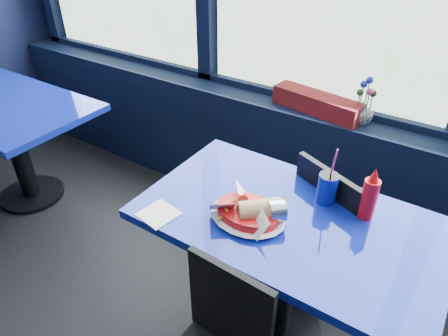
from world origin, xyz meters
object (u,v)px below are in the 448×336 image
Objects in this scene: flower_vase at (363,110)px; soda_cup at (327,188)px; near_table at (286,249)px; chair_near_back at (319,221)px; food_basket at (250,212)px; far_table at (10,127)px; planter_box at (317,103)px; ketchup_bottle at (369,196)px.

flower_vase is 0.92× the size of soda_cup.
chair_near_back is at bearing 85.59° from near_table.
food_basket is (-0.15, -0.43, 0.29)m from chair_near_back.
soda_cup is (2.08, 0.17, 0.25)m from far_table.
planter_box is at bearing 106.48° from near_table.
ketchup_bottle reaches higher than food_basket.
planter_box is 0.97m from food_basket.
chair_near_back is at bearing 109.23° from soda_cup.
far_table is at bearing -144.45° from planter_box.
planter_box is at bearing 26.14° from far_table.
food_basket is (-0.13, -0.10, 0.22)m from near_table.
flower_vase is 0.78× the size of food_basket.
flower_vase is 1.10× the size of ketchup_bottle.
planter_box is 2.07× the size of flower_vase.
far_table is at bearing 180.00° from near_table.
ketchup_bottle reaches higher than near_table.
planter_box is 0.26m from flower_vase.
ketchup_bottle is at bearing -44.55° from planter_box.
ketchup_bottle is at bearing -70.29° from flower_vase.
flower_vase is at bearing 64.63° from food_basket.
far_table is at bearing 159.04° from food_basket.
chair_near_back is 3.40× the size of flower_vase.
near_table is 2.29× the size of planter_box.
chair_near_back reaches higher than far_table.
far_table is 1.89m from food_basket.
food_basket is 0.35m from soda_cup.
planter_box is (-0.28, 0.53, 0.36)m from chair_near_back.
food_basket is (0.13, -0.96, -0.07)m from planter_box.
chair_near_back is 1.64× the size of planter_box.
soda_cup is (0.33, -0.68, -0.03)m from planter_box.
planter_box is at bearing -38.74° from chair_near_back.
flower_vase is at bearing -63.93° from chair_near_back.
ketchup_bottle is at bearing 166.98° from chair_near_back.
near_table is 0.32m from soda_cup.
chair_near_back is at bearing 9.27° from far_table.
near_table is 1.39× the size of chair_near_back.
food_basket is at bearing -97.55° from flower_vase.
food_basket is at bearing -141.22° from near_table.
food_basket is (1.87, -0.10, 0.22)m from far_table.
soda_cup is (0.08, -0.69, -0.06)m from flower_vase.
planter_box is 0.85m from ketchup_bottle.
soda_cup reaches higher than near_table.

